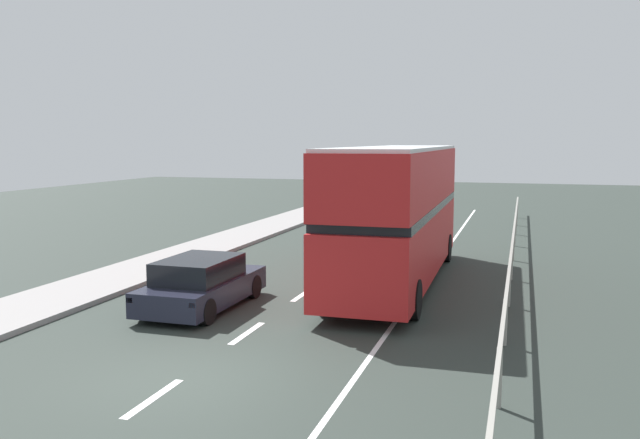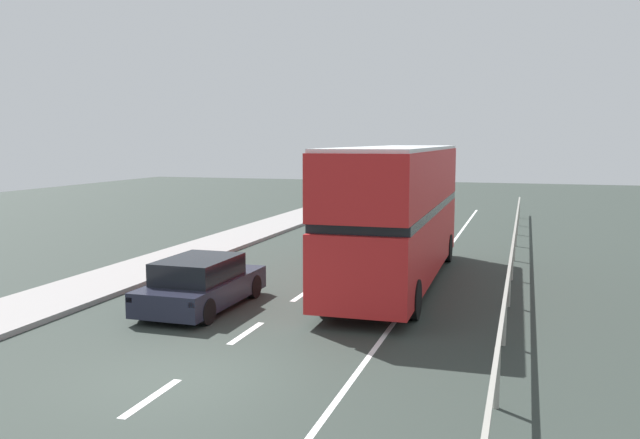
{
  "view_description": "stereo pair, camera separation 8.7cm",
  "coord_description": "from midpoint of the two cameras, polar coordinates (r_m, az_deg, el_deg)",
  "views": [
    {
      "loc": [
        5.91,
        -10.58,
        4.38
      ],
      "look_at": [
        0.38,
        7.37,
        2.12
      ],
      "focal_mm": 37.07,
      "sensor_mm": 36.0,
      "label": 1
    },
    {
      "loc": [
        6.0,
        -10.56,
        4.38
      ],
      "look_at": [
        0.38,
        7.37,
        2.12
      ],
      "focal_mm": 37.07,
      "sensor_mm": 36.0,
      "label": 2
    }
  ],
  "objects": [
    {
      "name": "ground_plane",
      "position": [
        12.92,
        -11.84,
        -13.36
      ],
      "size": [
        73.41,
        120.0,
        0.1
      ],
      "primitive_type": "cube",
      "color": "#2A322D"
    },
    {
      "name": "lane_paint_markings",
      "position": [
        20.45,
        5.26,
        -5.54
      ],
      "size": [
        3.2,
        46.0,
        0.01
      ],
      "color": "silver",
      "rests_on": "ground"
    },
    {
      "name": "double_decker_bus_red",
      "position": [
        20.22,
        6.58,
        0.75
      ],
      "size": [
        2.63,
        11.18,
        4.19
      ],
      "rotation": [
        0.0,
        0.0,
        0.01
      ],
      "color": "red",
      "rests_on": "ground"
    },
    {
      "name": "hatchback_car_near",
      "position": [
        17.58,
        -10.32,
        -5.5
      ],
      "size": [
        1.9,
        4.25,
        1.36
      ],
      "rotation": [
        0.0,
        0.0,
        -0.01
      ],
      "color": "#1E1F2E",
      "rests_on": "ground"
    },
    {
      "name": "bridge_side_railing",
      "position": [
        19.89,
        16.0,
        -3.62
      ],
      "size": [
        0.1,
        42.0,
        1.06
      ],
      "color": "gray",
      "rests_on": "ground"
    }
  ]
}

